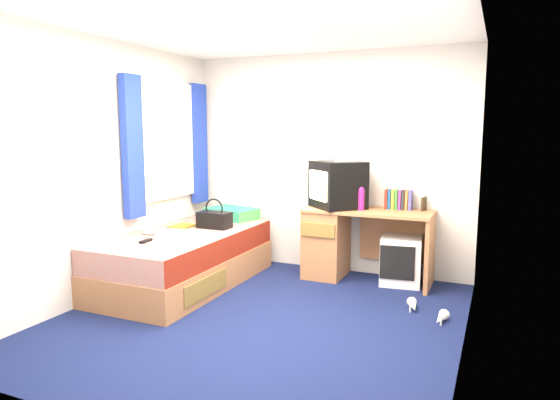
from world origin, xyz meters
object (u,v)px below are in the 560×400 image
at_px(magazine, 183,226).
at_px(crt_tv, 338,185).
at_px(aerosol_can, 361,200).
at_px(pink_water_bottle, 361,200).
at_px(storage_cube, 401,260).
at_px(water_bottle, 153,231).
at_px(pillow, 232,213).
at_px(white_heels, 426,312).
at_px(colour_swatch_fan, 155,247).
at_px(bed, 185,259).
at_px(handbag, 214,219).
at_px(vcr, 338,158).
at_px(picture_frame, 424,204).
at_px(desk, 342,240).
at_px(remote_control, 146,241).
at_px(towel, 176,236).

bearing_deg(magazine, crt_tv, 23.53).
bearing_deg(aerosol_can, pink_water_bottle, -79.51).
height_order(crt_tv, magazine, crt_tv).
relative_size(storage_cube, water_bottle, 2.48).
bearing_deg(pillow, storage_cube, 0.90).
bearing_deg(white_heels, storage_cube, 114.00).
distance_m(aerosol_can, colour_swatch_fan, 2.13).
height_order(magazine, colour_swatch_fan, magazine).
height_order(bed, pillow, pillow).
distance_m(handbag, colour_swatch_fan, 0.97).
height_order(vcr, magazine, vcr).
bearing_deg(picture_frame, storage_cube, -129.87).
xyz_separation_m(pink_water_bottle, colour_swatch_fan, (-1.46, -1.47, -0.31)).
relative_size(bed, white_heels, 4.53).
bearing_deg(bed, white_heels, 2.13).
bearing_deg(crt_tv, handbag, -110.42).
distance_m(pillow, desk, 1.36).
bearing_deg(remote_control, colour_swatch_fan, -39.85).
xyz_separation_m(water_bottle, white_heels, (2.59, 0.30, -0.54)).
bearing_deg(magazine, handbag, 14.04).
bearing_deg(vcr, towel, -87.81).
relative_size(bed, handbag, 5.85).
distance_m(handbag, water_bottle, 0.66).
height_order(vcr, white_heels, vcr).
bearing_deg(magazine, towel, -60.58).
xyz_separation_m(crt_tv, white_heels, (1.06, -0.82, -0.96)).
height_order(pillow, white_heels, pillow).
xyz_separation_m(desk, pink_water_bottle, (0.21, -0.06, 0.45)).
height_order(aerosol_can, colour_swatch_fan, aerosol_can).
relative_size(desk, crt_tv, 1.94).
relative_size(pillow, desk, 0.44).
xyz_separation_m(aerosol_can, white_heels, (0.79, -0.81, -0.80)).
relative_size(bed, picture_frame, 14.29).
distance_m(aerosol_can, magazine, 1.91).
xyz_separation_m(towel, remote_control, (-0.23, -0.15, -0.04)).
bearing_deg(towel, handbag, 89.70).
xyz_separation_m(water_bottle, remote_control, (0.13, -0.28, -0.03)).
height_order(handbag, magazine, handbag).
bearing_deg(water_bottle, pink_water_bottle, 30.30).
height_order(storage_cube, remote_control, remote_control).
bearing_deg(towel, aerosol_can, 40.96).
height_order(pillow, towel, pillow).
bearing_deg(white_heels, bed, -177.87).
height_order(magazine, white_heels, magazine).
bearing_deg(picture_frame, pink_water_bottle, -147.82).
xyz_separation_m(desk, white_heels, (0.99, -0.82, -0.37)).
distance_m(vcr, handbag, 1.46).
xyz_separation_m(vcr, picture_frame, (0.86, 0.17, -0.46)).
relative_size(desk, picture_frame, 9.29).
bearing_deg(water_bottle, aerosol_can, 31.65).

